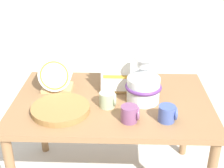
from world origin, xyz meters
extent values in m
cube|color=olive|center=(0.00, 0.00, 0.68)|extent=(1.24, 0.81, 0.03)
cylinder|color=olive|center=(-0.57, 0.36, 0.33)|extent=(0.06, 0.06, 0.66)
cylinder|color=olive|center=(0.57, 0.36, 0.33)|extent=(0.06, 0.06, 0.66)
cylinder|color=silver|center=(0.19, -0.01, 0.77)|extent=(0.20, 0.20, 0.16)
cone|color=silver|center=(0.19, -0.01, 0.89)|extent=(0.20, 0.20, 0.07)
cylinder|color=silver|center=(0.19, -0.01, 0.95)|extent=(0.08, 0.08, 0.06)
torus|color=silver|center=(0.19, -0.01, 0.98)|extent=(0.12, 0.12, 0.02)
torus|color=#60337A|center=(0.19, -0.01, 0.79)|extent=(0.23, 0.23, 0.02)
cube|color=tan|center=(-0.37, 0.13, 0.70)|extent=(0.20, 0.15, 0.02)
cylinder|color=tan|center=(-0.44, 0.19, 0.75)|extent=(0.01, 0.01, 0.07)
cylinder|color=tan|center=(-0.30, 0.19, 0.75)|extent=(0.01, 0.01, 0.07)
cylinder|color=silver|center=(-0.37, 0.07, 0.82)|extent=(0.21, 0.06, 0.21)
torus|color=gold|center=(-0.37, 0.07, 0.82)|extent=(0.18, 0.06, 0.18)
cylinder|color=silver|center=(-0.37, 0.11, 0.82)|extent=(0.21, 0.06, 0.21)
cylinder|color=silver|center=(-0.37, 0.15, 0.82)|extent=(0.21, 0.06, 0.21)
cylinder|color=silver|center=(-0.37, 0.20, 0.82)|extent=(0.21, 0.06, 0.21)
cube|color=tan|center=(0.02, 0.15, 0.70)|extent=(0.20, 0.15, 0.02)
cylinder|color=tan|center=(-0.05, 0.21, 0.75)|extent=(0.01, 0.01, 0.07)
cylinder|color=tan|center=(0.09, 0.21, 0.75)|extent=(0.01, 0.01, 0.07)
cube|color=silver|center=(0.02, 0.09, 0.81)|extent=(0.19, 0.06, 0.18)
cube|color=silver|center=(0.02, 0.15, 0.81)|extent=(0.19, 0.06, 0.18)
cube|color=silver|center=(0.02, 0.22, 0.81)|extent=(0.19, 0.06, 0.18)
cube|color=gold|center=(0.02, 0.09, 0.81)|extent=(0.16, 0.01, 0.02)
cylinder|color=olive|center=(-0.30, -0.15, 0.70)|extent=(0.34, 0.34, 0.01)
cylinder|color=olive|center=(-0.30, -0.15, 0.71)|extent=(0.34, 0.34, 0.01)
cylinder|color=olive|center=(-0.30, -0.15, 0.72)|extent=(0.34, 0.34, 0.01)
cylinder|color=olive|center=(-0.30, -0.15, 0.72)|extent=(0.34, 0.34, 0.01)
cylinder|color=#7A4770|center=(0.10, -0.24, 0.74)|extent=(0.09, 0.09, 0.09)
torus|color=#7A4770|center=(0.15, -0.24, 0.74)|extent=(0.02, 0.08, 0.08)
cylinder|color=#9EB28E|center=(-0.03, -0.09, 0.74)|extent=(0.09, 0.09, 0.09)
torus|color=#9EB28E|center=(0.02, -0.09, 0.74)|extent=(0.02, 0.08, 0.08)
cylinder|color=#42569E|center=(0.31, -0.23, 0.74)|extent=(0.09, 0.09, 0.09)
torus|color=#42569E|center=(0.36, -0.23, 0.74)|extent=(0.02, 0.08, 0.08)
camera|label=1|loc=(0.06, -1.71, 1.66)|focal=50.00mm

